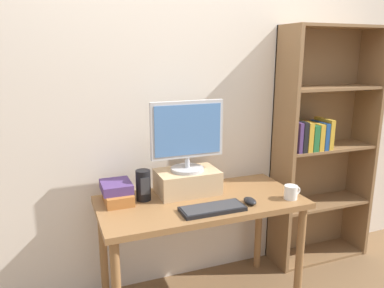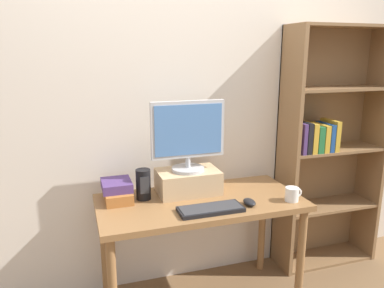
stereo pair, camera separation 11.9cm
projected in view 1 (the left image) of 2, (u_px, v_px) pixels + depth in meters
back_wall at (179, 98)px, 2.51m from camera, size 7.00×0.08×2.60m
desk at (201, 214)px, 2.31m from camera, size 1.24×0.60×0.73m
bookshelf_unit at (320, 146)px, 2.84m from camera, size 0.78×0.28×1.79m
riser_box at (187, 182)px, 2.38m from camera, size 0.39×0.25×0.15m
computer_monitor at (187, 135)px, 2.31m from camera, size 0.47×0.21×0.44m
keyboard at (212, 209)px, 2.12m from camera, size 0.37×0.15×0.02m
computer_mouse at (250, 201)px, 2.22m from camera, size 0.06×0.10×0.04m
book_stack at (117, 192)px, 2.24m from camera, size 0.18×0.24×0.12m
coffee_mug at (291, 192)px, 2.29m from camera, size 0.11×0.08×0.08m
desk_speaker at (143, 185)px, 2.26m from camera, size 0.09×0.09×0.19m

